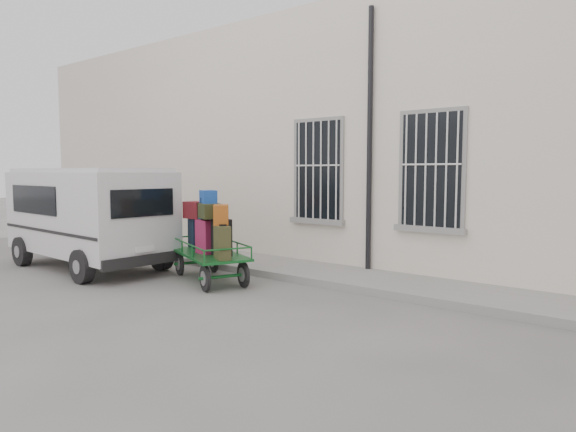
% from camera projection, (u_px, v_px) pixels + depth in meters
% --- Properties ---
extents(ground, '(80.00, 80.00, 0.00)m').
position_uv_depth(ground, '(241.00, 295.00, 9.28)').
color(ground, '#62635E').
rests_on(ground, ground).
extents(building, '(24.00, 5.15, 6.00)m').
position_uv_depth(building, '(387.00, 142.00, 13.30)').
color(building, beige).
rests_on(building, ground).
extents(sidewalk, '(24.00, 1.70, 0.15)m').
position_uv_depth(sidewalk, '(312.00, 272.00, 10.99)').
color(sidewalk, gray).
rests_on(sidewalk, ground).
extents(luggage_cart, '(2.60, 1.81, 1.85)m').
position_uv_depth(luggage_cart, '(209.00, 234.00, 10.40)').
color(luggage_cart, black).
rests_on(luggage_cart, ground).
extents(van, '(4.65, 2.26, 2.29)m').
position_uv_depth(van, '(88.00, 211.00, 11.75)').
color(van, silver).
rests_on(van, ground).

